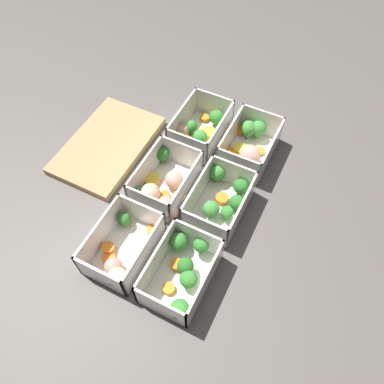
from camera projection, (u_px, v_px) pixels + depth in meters
The scene contains 8 objects.
ground_plane at pixel (192, 198), 0.86m from camera, with size 4.00×4.00×0.00m, color #56514C.
container_near_left at pixel (183, 271), 0.74m from camera, with size 0.17×0.11×0.08m.
container_near_center at pixel (221, 200), 0.83m from camera, with size 0.17×0.11×0.08m.
container_near_right at pixel (250, 145), 0.92m from camera, with size 0.16×0.12×0.08m.
container_far_left at pixel (121, 251), 0.76m from camera, with size 0.17×0.11×0.08m.
container_far_center at pixel (164, 185), 0.85m from camera, with size 0.17×0.13×0.08m.
container_far_right at pixel (199, 130), 0.95m from camera, with size 0.16×0.12×0.08m.
cutting_board at pixel (108, 145), 0.94m from camera, with size 0.28×0.18×0.02m.
Camera 1 is at (-0.42, -0.21, 0.73)m, focal length 35.00 mm.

